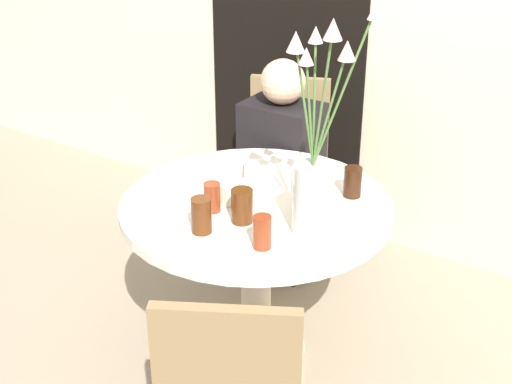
% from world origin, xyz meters
% --- Properties ---
extents(ground_plane, '(16.00, 16.00, 0.00)m').
position_xyz_m(ground_plane, '(0.00, 0.00, 0.00)').
color(ground_plane, gray).
extents(doorway_panel, '(0.90, 0.01, 2.05)m').
position_xyz_m(doorway_panel, '(-0.55, 1.13, 1.02)').
color(doorway_panel, black).
rests_on(doorway_panel, ground_plane).
extents(dining_table, '(1.00, 1.00, 0.70)m').
position_xyz_m(dining_table, '(0.00, 0.00, 0.57)').
color(dining_table, silver).
rests_on(dining_table, ground_plane).
extents(chair_far_back, '(0.52, 0.52, 0.89)m').
position_xyz_m(chair_far_back, '(-0.32, 0.76, 0.50)').
color(chair_far_back, '#9E896B').
rests_on(chair_far_back, ground_plane).
extents(birthday_cake, '(0.23, 0.23, 0.12)m').
position_xyz_m(birthday_cake, '(-0.07, 0.02, 0.74)').
color(birthday_cake, white).
rests_on(birthday_cake, dining_table).
extents(flower_vase, '(0.26, 0.19, 0.77)m').
position_xyz_m(flower_vase, '(0.28, -0.08, 0.93)').
color(flower_vase, silver).
rests_on(flower_vase, dining_table).
extents(side_plate, '(0.21, 0.21, 0.01)m').
position_xyz_m(side_plate, '(-0.34, -0.12, 0.71)').
color(side_plate, silver).
rests_on(side_plate, dining_table).
extents(drink_glass_0, '(0.07, 0.07, 0.13)m').
position_xyz_m(drink_glass_0, '(-0.03, -0.29, 0.76)').
color(drink_glass_0, '#51280F').
rests_on(drink_glass_0, dining_table).
extents(drink_glass_1, '(0.06, 0.06, 0.12)m').
position_xyz_m(drink_glass_1, '(0.19, -0.26, 0.76)').
color(drink_glass_1, maroon).
rests_on(drink_glass_1, dining_table).
extents(drink_glass_2, '(0.06, 0.06, 0.11)m').
position_xyz_m(drink_glass_2, '(-0.09, -0.14, 0.75)').
color(drink_glass_2, maroon).
rests_on(drink_glass_2, dining_table).
extents(drink_glass_3, '(0.08, 0.08, 0.12)m').
position_xyz_m(drink_glass_3, '(0.04, -0.15, 0.76)').
color(drink_glass_3, '#51280F').
rests_on(drink_glass_3, dining_table).
extents(drink_glass_4, '(0.07, 0.07, 0.11)m').
position_xyz_m(drink_glass_4, '(0.27, 0.24, 0.76)').
color(drink_glass_4, '#33190C').
rests_on(drink_glass_4, dining_table).
extents(drink_glass_5, '(0.07, 0.07, 0.10)m').
position_xyz_m(drink_glass_5, '(0.20, 0.07, 0.75)').
color(drink_glass_5, '#51280F').
rests_on(drink_glass_5, dining_table).
extents(person_woman, '(0.34, 0.24, 1.05)m').
position_xyz_m(person_woman, '(-0.26, 0.61, 0.49)').
color(person_woman, '#383333').
rests_on(person_woman, ground_plane).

